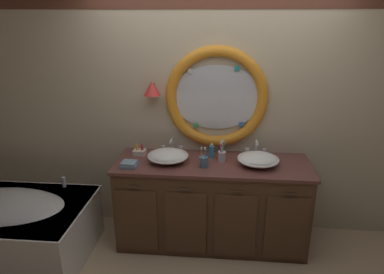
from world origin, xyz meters
The scene contains 13 objects.
ground_plane centered at (0.00, 0.00, 0.00)m, with size 14.00×14.00×0.00m, color tan.
back_wall_assembly centered at (0.00, 0.58, 1.32)m, with size 6.40×0.26×2.60m.
vanity_counter centered at (-0.01, 0.24, 0.44)m, with size 1.88×0.66×0.88m.
bathtub centered at (-1.97, -0.18, 0.33)m, with size 1.62×0.98×0.65m.
sink_basin_left centered at (-0.44, 0.21, 0.94)m, with size 0.40×0.40×0.13m.
sink_basin_right centered at (0.42, 0.21, 0.94)m, with size 0.39×0.39×0.12m.
faucet_set_left centered at (-0.44, 0.47, 0.94)m, with size 0.24×0.13×0.15m.
faucet_set_right centered at (0.42, 0.46, 0.94)m, with size 0.22×0.15×0.16m.
toothbrush_holder_left centered at (-0.09, 0.13, 0.93)m, with size 0.09×0.09×0.20m.
toothbrush_holder_right centered at (0.08, 0.28, 0.94)m, with size 0.08×0.08×0.22m.
soap_dispenser centered at (-0.02, 0.37, 0.94)m, with size 0.05×0.06×0.15m.
folded_hand_towel centered at (-0.78, 0.07, 0.90)m, with size 0.15×0.14×0.05m.
toiletry_basket centered at (-0.76, 0.37, 0.91)m, with size 0.12×0.10×0.12m.
Camera 1 is at (0.07, -2.81, 2.21)m, focal length 32.11 mm.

